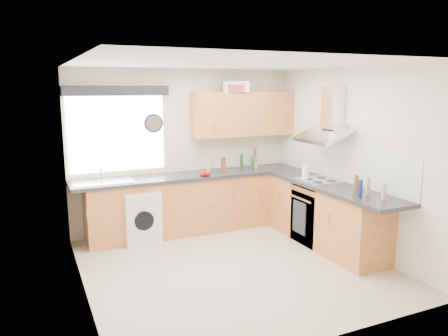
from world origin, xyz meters
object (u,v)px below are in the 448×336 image
washing_machine (140,216)px  oven (318,213)px  extractor_hood (328,120)px  upper_cabinets (244,114)px

washing_machine → oven: bearing=-28.1°
extractor_hood → upper_cabinets: 1.48m
oven → upper_cabinets: 1.99m
upper_cabinets → oven: bearing=-67.5°
oven → washing_machine: bearing=154.9°
oven → extractor_hood: (0.10, -0.00, 1.34)m
extractor_hood → washing_machine: 3.02m
upper_cabinets → washing_machine: 2.30m
oven → washing_machine: 2.60m
extractor_hood → washing_machine: size_ratio=1.03×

